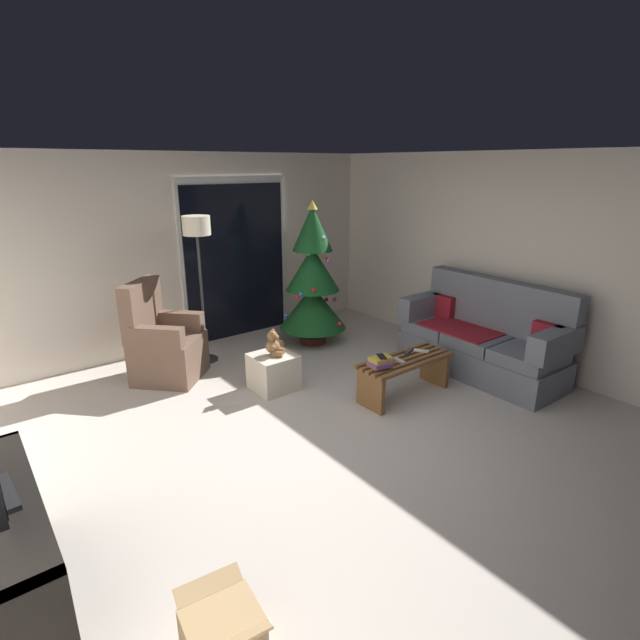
{
  "coord_description": "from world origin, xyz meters",
  "views": [
    {
      "loc": [
        -2.45,
        -2.96,
        2.35
      ],
      "look_at": [
        0.4,
        0.7,
        0.85
      ],
      "focal_mm": 27.17,
      "sensor_mm": 36.0,
      "label": 1
    }
  ],
  "objects_px": {
    "armchair": "(164,345)",
    "teddy_bear_chestnut": "(274,344)",
    "couch": "(483,339)",
    "christmas_tree": "(313,282)",
    "book_stack": "(380,362)",
    "teddy_bear_honey_by_tree": "(279,351)",
    "cell_phone": "(382,356)",
    "media_shelf": "(2,570)",
    "remote_silver": "(399,361)",
    "coffee_table": "(405,371)",
    "cardboard_box_open_near_shelf": "(223,634)",
    "ottoman": "(273,372)",
    "floor_lamp": "(197,240)",
    "remote_graphite": "(408,352)",
    "remote_white": "(421,351)"
  },
  "relations": [
    {
      "from": "armchair",
      "to": "teddy_bear_chestnut",
      "type": "bearing_deg",
      "value": -50.82
    },
    {
      "from": "couch",
      "to": "armchair",
      "type": "relative_size",
      "value": 1.73
    },
    {
      "from": "couch",
      "to": "christmas_tree",
      "type": "xyz_separation_m",
      "value": [
        -0.99,
        2.0,
        0.45
      ]
    },
    {
      "from": "christmas_tree",
      "to": "armchair",
      "type": "xyz_separation_m",
      "value": [
        -2.03,
        0.11,
        -0.45
      ]
    },
    {
      "from": "book_stack",
      "to": "teddy_bear_honey_by_tree",
      "type": "xyz_separation_m",
      "value": [
        -0.14,
        1.61,
        -0.35
      ]
    },
    {
      "from": "cell_phone",
      "to": "media_shelf",
      "type": "height_order",
      "value": "media_shelf"
    },
    {
      "from": "remote_silver",
      "to": "teddy_bear_chestnut",
      "type": "xyz_separation_m",
      "value": [
        -0.88,
        1.0,
        0.09
      ]
    },
    {
      "from": "couch",
      "to": "armchair",
      "type": "xyz_separation_m",
      "value": [
        -3.02,
        2.11,
        0.0
      ]
    },
    {
      "from": "coffee_table",
      "to": "book_stack",
      "type": "distance_m",
      "value": 0.42
    },
    {
      "from": "christmas_tree",
      "to": "cardboard_box_open_near_shelf",
      "type": "relative_size",
      "value": 3.85
    },
    {
      "from": "teddy_bear_honey_by_tree",
      "to": "ottoman",
      "type": "bearing_deg",
      "value": -127.83
    },
    {
      "from": "armchair",
      "to": "teddy_bear_honey_by_tree",
      "type": "bearing_deg",
      "value": -16.19
    },
    {
      "from": "remote_silver",
      "to": "media_shelf",
      "type": "xyz_separation_m",
      "value": [
        -3.54,
        -0.53,
        -0.09
      ]
    },
    {
      "from": "ottoman",
      "to": "teddy_bear_chestnut",
      "type": "height_order",
      "value": "teddy_bear_chestnut"
    },
    {
      "from": "coffee_table",
      "to": "ottoman",
      "type": "distance_m",
      "value": 1.41
    },
    {
      "from": "coffee_table",
      "to": "armchair",
      "type": "bearing_deg",
      "value": 132.53
    },
    {
      "from": "floor_lamp",
      "to": "christmas_tree",
      "type": "bearing_deg",
      "value": -12.04
    },
    {
      "from": "ottoman",
      "to": "teddy_bear_chestnut",
      "type": "relative_size",
      "value": 1.54
    },
    {
      "from": "media_shelf",
      "to": "teddy_bear_honey_by_tree",
      "type": "bearing_deg",
      "value": 34.53
    },
    {
      "from": "remote_graphite",
      "to": "cardboard_box_open_near_shelf",
      "type": "relative_size",
      "value": 0.31
    },
    {
      "from": "remote_white",
      "to": "book_stack",
      "type": "height_order",
      "value": "book_stack"
    },
    {
      "from": "armchair",
      "to": "media_shelf",
      "type": "distance_m",
      "value": 3.12
    },
    {
      "from": "teddy_bear_honey_by_tree",
      "to": "book_stack",
      "type": "bearing_deg",
      "value": -84.86
    },
    {
      "from": "armchair",
      "to": "floor_lamp",
      "type": "bearing_deg",
      "value": 18.44
    },
    {
      "from": "remote_graphite",
      "to": "media_shelf",
      "type": "xyz_separation_m",
      "value": [
        -3.79,
        -0.64,
        -0.09
      ]
    },
    {
      "from": "christmas_tree",
      "to": "floor_lamp",
      "type": "bearing_deg",
      "value": 167.96
    },
    {
      "from": "remote_white",
      "to": "floor_lamp",
      "type": "distance_m",
      "value": 2.84
    },
    {
      "from": "ottoman",
      "to": "couch",
      "type": "bearing_deg",
      "value": -26.65
    },
    {
      "from": "teddy_bear_honey_by_tree",
      "to": "teddy_bear_chestnut",
      "type": "bearing_deg",
      "value": -127.07
    },
    {
      "from": "book_stack",
      "to": "ottoman",
      "type": "relative_size",
      "value": 0.56
    },
    {
      "from": "remote_silver",
      "to": "teddy_bear_chestnut",
      "type": "bearing_deg",
      "value": -41.9
    },
    {
      "from": "christmas_tree",
      "to": "ottoman",
      "type": "distance_m",
      "value": 1.64
    },
    {
      "from": "couch",
      "to": "ottoman",
      "type": "xyz_separation_m",
      "value": [
        -2.2,
        1.11,
        -0.2
      ]
    },
    {
      "from": "cell_phone",
      "to": "couch",
      "type": "bearing_deg",
      "value": 23.05
    },
    {
      "from": "media_shelf",
      "to": "teddy_bear_chestnut",
      "type": "bearing_deg",
      "value": 29.83
    },
    {
      "from": "teddy_bear_honey_by_tree",
      "to": "media_shelf",
      "type": "bearing_deg",
      "value": -145.47
    },
    {
      "from": "remote_silver",
      "to": "christmas_tree",
      "type": "height_order",
      "value": "christmas_tree"
    },
    {
      "from": "cardboard_box_open_near_shelf",
      "to": "remote_silver",
      "type": "bearing_deg",
      "value": 27.05
    },
    {
      "from": "remote_silver",
      "to": "christmas_tree",
      "type": "relative_size",
      "value": 0.08
    },
    {
      "from": "armchair",
      "to": "media_shelf",
      "type": "xyz_separation_m",
      "value": [
        -1.83,
        -2.53,
        -0.06
      ]
    },
    {
      "from": "remote_graphite",
      "to": "coffee_table",
      "type": "bearing_deg",
      "value": -77.82
    },
    {
      "from": "remote_white",
      "to": "ottoman",
      "type": "height_order",
      "value": "remote_white"
    },
    {
      "from": "remote_silver",
      "to": "ottoman",
      "type": "xyz_separation_m",
      "value": [
        -0.89,
        1.0,
        -0.23
      ]
    },
    {
      "from": "christmas_tree",
      "to": "ottoman",
      "type": "bearing_deg",
      "value": -143.66
    },
    {
      "from": "floor_lamp",
      "to": "teddy_bear_honey_by_tree",
      "type": "distance_m",
      "value": 1.66
    },
    {
      "from": "remote_silver",
      "to": "remote_graphite",
      "type": "height_order",
      "value": "same"
    },
    {
      "from": "book_stack",
      "to": "remote_white",
      "type": "bearing_deg",
      "value": 2.18
    },
    {
      "from": "remote_graphite",
      "to": "media_shelf",
      "type": "distance_m",
      "value": 3.85
    },
    {
      "from": "book_stack",
      "to": "christmas_tree",
      "type": "xyz_separation_m",
      "value": [
        0.58,
        1.87,
        0.38
      ]
    },
    {
      "from": "remote_silver",
      "to": "armchair",
      "type": "relative_size",
      "value": 0.14
    }
  ]
}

